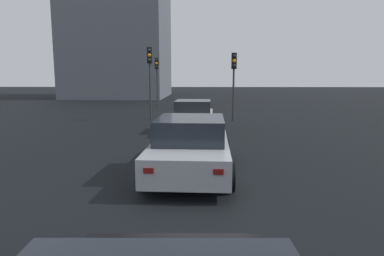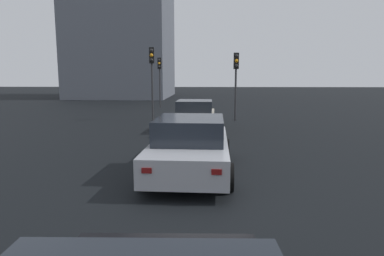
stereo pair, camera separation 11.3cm
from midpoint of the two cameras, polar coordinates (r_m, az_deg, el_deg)
name	(u,v)px [view 1 (the left image)]	position (r m, az deg, el deg)	size (l,w,h in m)	color
ground_plane	(191,195)	(7.61, -0.62, -11.30)	(160.00, 160.00, 0.20)	black
car_beige_lead	(193,116)	(15.50, 0.00, 2.03)	(4.09, 2.10, 1.45)	tan
car_silver_second	(191,146)	(8.74, -0.56, -3.05)	(4.76, 2.24, 1.49)	#A8AAB2
traffic_light_near_left	(150,68)	(19.64, -7.40, 10.08)	(0.32, 0.29, 4.18)	#2D2D30
traffic_light_near_right	(234,72)	(19.31, 6.99, 9.44)	(0.32, 0.29, 3.85)	#2D2D30
traffic_light_far_left	(157,72)	(27.49, -6.14, 9.48)	(0.32, 0.30, 4.05)	#2D2D30
building_facade_left	(121,30)	(44.80, -12.13, 15.96)	(14.14, 11.41, 16.68)	slate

